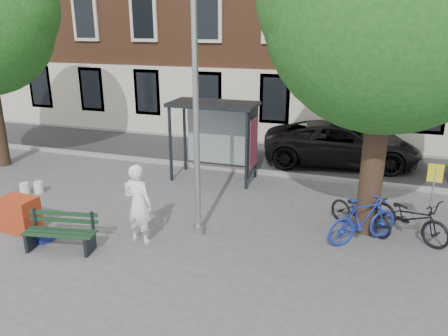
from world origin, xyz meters
The scene contains 18 objects.
ground centered at (0.00, 0.00, 0.00)m, with size 90.00×90.00×0.00m, color #4C4C4F.
road centered at (0.00, 7.00, 0.01)m, with size 40.00×4.00×0.01m, color #28282B.
curb_near centered at (0.00, 5.00, 0.06)m, with size 40.00×0.25×0.12m, color gray.
curb_far centered at (0.00, 9.00, 0.06)m, with size 40.00×0.25×0.12m, color gray.
lamppost centered at (0.00, 0.00, 2.78)m, with size 0.28×0.35×6.11m.
bus_shelter centered at (-0.61, 4.11, 1.92)m, with size 2.85×1.45×2.62m.
painter centered at (-1.20, -0.79, 0.98)m, with size 0.72×0.47×1.97m, color white.
bench centered at (-2.76, -1.72, 0.40)m, with size 1.74×0.84×0.86m.
bike_a centered at (4.99, 1.44, 0.54)m, with size 0.72×2.07×1.09m, color black.
bike_b centered at (3.91, 0.83, 0.58)m, with size 0.55×1.94×1.17m, color navy.
bike_c centered at (3.84, 1.53, 0.48)m, with size 0.64×1.83×0.96m, color black.
car_dark centered at (2.95, 7.07, 0.79)m, with size 2.61×5.66×1.57m, color black.
red_stand centered at (-4.37, -1.24, 0.45)m, with size 0.90×0.60×0.90m, color #A23415.
blue_crate centered at (-3.54, -1.50, 0.10)m, with size 0.55×0.40×0.20m, color navy.
bucket_a centered at (-5.77, 1.06, 0.18)m, with size 0.28×0.28×0.36m, color silver.
bucket_b centered at (-6.10, 0.83, 0.18)m, with size 0.28×0.28×0.36m, color silver.
bucket_c centered at (-3.00, 1.82, 0.18)m, with size 0.28×0.28×0.36m, color silver.
notice_sign centered at (5.40, 1.44, 1.42)m, with size 0.34×0.07×1.95m.
Camera 1 is at (3.71, -9.23, 5.06)m, focal length 35.00 mm.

